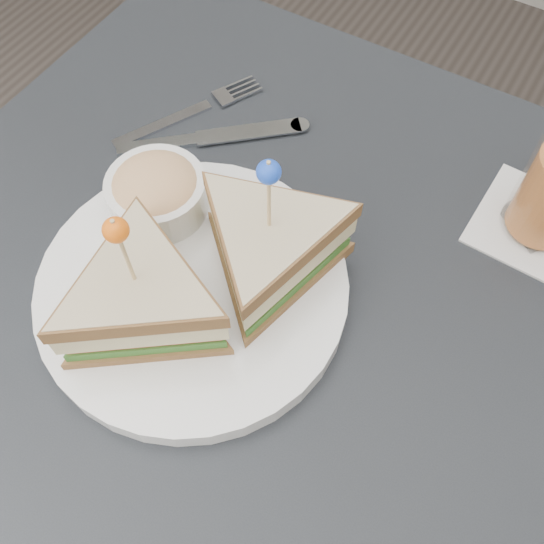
% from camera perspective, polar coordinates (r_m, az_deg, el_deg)
% --- Properties ---
extents(ground_plane, '(3.50, 3.50, 0.00)m').
position_cam_1_polar(ground_plane, '(1.30, -0.64, -18.58)').
color(ground_plane, '#3F3833').
extents(table, '(0.80, 0.80, 0.75)m').
position_cam_1_polar(table, '(0.66, -1.20, -5.92)').
color(table, black).
rests_on(table, ground).
extents(plate_meal, '(0.34, 0.34, 0.18)m').
position_cam_1_polar(plate_meal, '(0.56, -6.94, 0.39)').
color(plate_meal, white).
rests_on(plate_meal, table).
extents(cutlery_fork, '(0.11, 0.18, 0.01)m').
position_cam_1_polar(cutlery_fork, '(0.75, -7.24, 14.91)').
color(cutlery_fork, silver).
rests_on(cutlery_fork, table).
extents(cutlery_knife, '(0.18, 0.16, 0.01)m').
position_cam_1_polar(cutlery_knife, '(0.71, -6.29, 12.41)').
color(cutlery_knife, silver).
rests_on(cutlery_knife, table).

